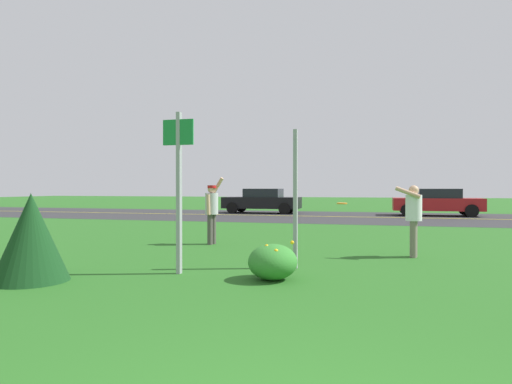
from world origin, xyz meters
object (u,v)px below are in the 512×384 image
(person_catcher_white_shirt, at_px, (413,214))
(frisbee_orange, at_px, (342,203))
(car_black_center_right, at_px, (262,201))
(person_thrower_red_cap_gray_shirt, at_px, (212,208))
(sign_post_by_roadside, at_px, (295,199))
(car_red_center_left, at_px, (437,202))
(sign_post_near_path, at_px, (179,176))

(person_catcher_white_shirt, relative_size, frisbee_orange, 6.53)
(car_black_center_right, bearing_deg, person_catcher_white_shirt, -64.53)
(person_thrower_red_cap_gray_shirt, xyz_separation_m, person_catcher_white_shirt, (4.96, -0.91, -0.03))
(car_black_center_right, bearing_deg, sign_post_by_roadside, -73.58)
(person_thrower_red_cap_gray_shirt, xyz_separation_m, frisbee_orange, (3.44, -0.79, 0.18))
(sign_post_by_roadside, relative_size, frisbee_orange, 10.87)
(person_catcher_white_shirt, distance_m, car_black_center_right, 17.00)
(car_red_center_left, bearing_deg, person_thrower_red_cap_gray_shirt, -116.91)
(sign_post_near_path, relative_size, car_red_center_left, 0.62)
(frisbee_orange, relative_size, car_red_center_left, 0.05)
(sign_post_by_roadside, distance_m, person_catcher_white_shirt, 2.98)
(frisbee_orange, height_order, car_black_center_right, car_black_center_right)
(sign_post_by_roadside, bearing_deg, sign_post_near_path, -150.42)
(sign_post_by_roadside, xyz_separation_m, person_catcher_white_shirt, (2.21, 1.96, -0.36))
(sign_post_by_roadside, height_order, car_red_center_left, sign_post_by_roadside)
(frisbee_orange, relative_size, car_black_center_right, 0.05)
(person_thrower_red_cap_gray_shirt, bearing_deg, person_catcher_white_shirt, -10.35)
(person_catcher_white_shirt, relative_size, car_black_center_right, 0.34)
(person_catcher_white_shirt, xyz_separation_m, car_black_center_right, (-7.31, 15.34, -0.18))
(frisbee_orange, distance_m, car_black_center_right, 16.29)
(sign_post_near_path, relative_size, person_catcher_white_shirt, 1.81)
(person_thrower_red_cap_gray_shirt, height_order, car_black_center_right, person_thrower_red_cap_gray_shirt)
(sign_post_by_roadside, distance_m, car_black_center_right, 18.04)
(sign_post_near_path, xyz_separation_m, car_red_center_left, (6.43, 18.35, -0.94))
(car_black_center_right, bearing_deg, person_thrower_red_cap_gray_shirt, -80.75)
(person_catcher_white_shirt, xyz_separation_m, car_red_center_left, (2.37, 15.34, -0.18))
(person_catcher_white_shirt, bearing_deg, sign_post_by_roadside, -138.48)
(sign_post_by_roadside, relative_size, car_red_center_left, 0.57)
(person_thrower_red_cap_gray_shirt, relative_size, car_red_center_left, 0.39)
(sign_post_near_path, height_order, car_red_center_left, sign_post_near_path)
(person_thrower_red_cap_gray_shirt, height_order, frisbee_orange, person_thrower_red_cap_gray_shirt)
(person_catcher_white_shirt, xyz_separation_m, frisbee_orange, (-1.52, 0.12, 0.22))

